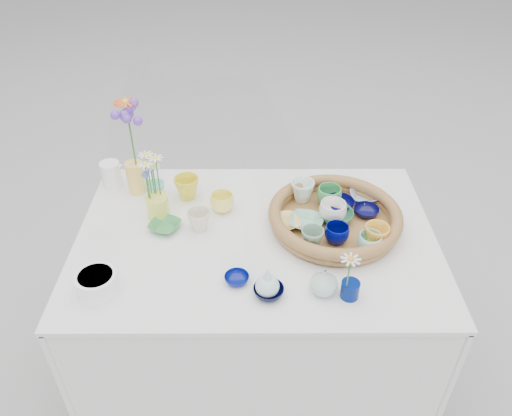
{
  "coord_description": "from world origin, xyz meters",
  "views": [
    {
      "loc": [
        -0.0,
        -1.34,
        1.9
      ],
      "look_at": [
        0.0,
        0.02,
        0.87
      ],
      "focal_mm": 35.0,
      "sensor_mm": 36.0,
      "label": 1
    }
  ],
  "objects_px": {
    "display_table": "(256,367)",
    "tall_vase_yellow": "(136,178)",
    "wicker_tray": "(335,218)",
    "bud_vase_seafoam": "(324,281)"
  },
  "relations": [
    {
      "from": "display_table",
      "to": "tall_vase_yellow",
      "type": "xyz_separation_m",
      "value": [
        -0.47,
        0.27,
        0.83
      ]
    },
    {
      "from": "wicker_tray",
      "to": "tall_vase_yellow",
      "type": "bearing_deg",
      "value": 163.56
    },
    {
      "from": "display_table",
      "to": "tall_vase_yellow",
      "type": "relative_size",
      "value": 9.75
    },
    {
      "from": "wicker_tray",
      "to": "tall_vase_yellow",
      "type": "height_order",
      "value": "tall_vase_yellow"
    },
    {
      "from": "display_table",
      "to": "tall_vase_yellow",
      "type": "bearing_deg",
      "value": 149.9
    },
    {
      "from": "wicker_tray",
      "to": "bud_vase_seafoam",
      "type": "distance_m",
      "value": 0.33
    },
    {
      "from": "wicker_tray",
      "to": "bud_vase_seafoam",
      "type": "bearing_deg",
      "value": -103.05
    },
    {
      "from": "display_table",
      "to": "bud_vase_seafoam",
      "type": "height_order",
      "value": "bud_vase_seafoam"
    },
    {
      "from": "display_table",
      "to": "bud_vase_seafoam",
      "type": "distance_m",
      "value": 0.88
    },
    {
      "from": "bud_vase_seafoam",
      "to": "display_table",
      "type": "bearing_deg",
      "value": 127.18
    }
  ]
}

